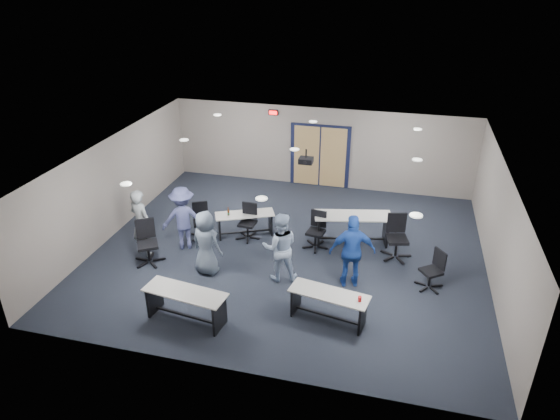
% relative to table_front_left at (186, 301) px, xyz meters
% --- Properties ---
extents(floor, '(10.00, 10.00, 0.00)m').
position_rel_table_front_left_xyz_m(floor, '(1.46, 3.33, -0.50)').
color(floor, black).
rests_on(floor, ground).
extents(back_wall, '(10.00, 0.04, 2.70)m').
position_rel_table_front_left_xyz_m(back_wall, '(1.46, 7.83, 0.85)').
color(back_wall, gray).
rests_on(back_wall, floor).
extents(front_wall, '(10.00, 0.04, 2.70)m').
position_rel_table_front_left_xyz_m(front_wall, '(1.46, -1.17, 0.85)').
color(front_wall, gray).
rests_on(front_wall, floor).
extents(left_wall, '(0.04, 9.00, 2.70)m').
position_rel_table_front_left_xyz_m(left_wall, '(-3.54, 3.33, 0.85)').
color(left_wall, gray).
rests_on(left_wall, floor).
extents(right_wall, '(0.04, 9.00, 2.70)m').
position_rel_table_front_left_xyz_m(right_wall, '(6.46, 3.33, 0.85)').
color(right_wall, gray).
rests_on(right_wall, floor).
extents(ceiling, '(10.00, 9.00, 0.04)m').
position_rel_table_front_left_xyz_m(ceiling, '(1.46, 3.33, 2.20)').
color(ceiling, white).
rests_on(ceiling, back_wall).
extents(double_door, '(2.00, 0.07, 2.20)m').
position_rel_table_front_left_xyz_m(double_door, '(1.46, 7.79, 0.55)').
color(double_door, black).
rests_on(double_door, back_wall).
extents(exit_sign, '(0.32, 0.07, 0.18)m').
position_rel_table_front_left_xyz_m(exit_sign, '(-0.14, 7.77, 1.95)').
color(exit_sign, black).
rests_on(exit_sign, back_wall).
extents(ceiling_projector, '(0.35, 0.32, 0.37)m').
position_rel_table_front_left_xyz_m(ceiling_projector, '(1.76, 3.82, 1.91)').
color(ceiling_projector, black).
rests_on(ceiling_projector, ceiling).
extents(ceiling_can_lights, '(6.24, 5.74, 0.02)m').
position_rel_table_front_left_xyz_m(ceiling_can_lights, '(1.46, 3.58, 2.17)').
color(ceiling_can_lights, silver).
rests_on(ceiling_can_lights, ceiling).
extents(table_front_left, '(1.86, 0.84, 0.73)m').
position_rel_table_front_left_xyz_m(table_front_left, '(0.00, 0.00, 0.00)').
color(table_front_left, beige).
rests_on(table_front_left, floor).
extents(table_front_right, '(1.76, 0.86, 0.80)m').
position_rel_table_front_left_xyz_m(table_front_right, '(2.93, 0.74, -0.03)').
color(table_front_right, beige).
rests_on(table_front_right, floor).
extents(table_back_left, '(1.69, 1.16, 0.90)m').
position_rel_table_front_left_xyz_m(table_back_left, '(0.06, 3.86, -0.04)').
color(table_back_left, beige).
rests_on(table_back_left, floor).
extents(table_back_right, '(2.15, 1.10, 0.83)m').
position_rel_table_front_left_xyz_m(table_back_right, '(3.02, 4.17, 0.07)').
color(table_back_right, beige).
rests_on(table_back_right, floor).
extents(chair_back_a, '(0.85, 0.85, 1.01)m').
position_rel_table_front_left_xyz_m(chair_back_a, '(-1.04, 3.42, 0.01)').
color(chair_back_a, black).
rests_on(chair_back_a, floor).
extents(chair_back_b, '(0.66, 0.66, 1.01)m').
position_rel_table_front_left_xyz_m(chair_back_b, '(0.20, 3.68, 0.01)').
color(chair_back_b, black).
rests_on(chair_back_b, floor).
extents(chair_back_c, '(0.73, 0.73, 1.01)m').
position_rel_table_front_left_xyz_m(chair_back_c, '(2.11, 3.66, 0.01)').
color(chair_back_c, black).
rests_on(chair_back_c, floor).
extents(chair_back_d, '(0.90, 0.90, 1.17)m').
position_rel_table_front_left_xyz_m(chair_back_d, '(4.22, 3.67, 0.09)').
color(chair_back_d, black).
rests_on(chair_back_d, floor).
extents(chair_loose_left, '(0.98, 0.98, 1.14)m').
position_rel_table_front_left_xyz_m(chair_loose_left, '(-1.86, 1.88, 0.07)').
color(chair_loose_left, black).
rests_on(chair_loose_left, floor).
extents(chair_loose_right, '(0.85, 0.85, 0.97)m').
position_rel_table_front_left_xyz_m(chair_loose_right, '(5.05, 2.49, -0.01)').
color(chair_loose_right, black).
rests_on(chair_loose_right, floor).
extents(person_gray, '(0.78, 0.65, 1.82)m').
position_rel_table_front_left_xyz_m(person_gray, '(-2.19, 2.26, 0.41)').
color(person_gray, gray).
rests_on(person_gray, floor).
extents(person_plaid, '(0.91, 0.72, 1.65)m').
position_rel_table_front_left_xyz_m(person_plaid, '(-0.26, 1.85, 0.33)').
color(person_plaid, slate).
rests_on(person_plaid, floor).
extents(person_lightblue, '(1.00, 0.87, 1.74)m').
position_rel_table_front_left_xyz_m(person_lightblue, '(1.55, 2.02, 0.37)').
color(person_lightblue, '#ABC1E2').
rests_on(person_lightblue, floor).
extents(person_navy, '(1.15, 0.69, 1.83)m').
position_rel_table_front_left_xyz_m(person_navy, '(3.23, 2.17, 0.42)').
color(person_navy, '#1D429F').
rests_on(person_navy, floor).
extents(person_back, '(1.29, 1.05, 1.74)m').
position_rel_table_front_left_xyz_m(person_back, '(-1.29, 2.83, 0.37)').
color(person_back, '#484D81').
rests_on(person_back, floor).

